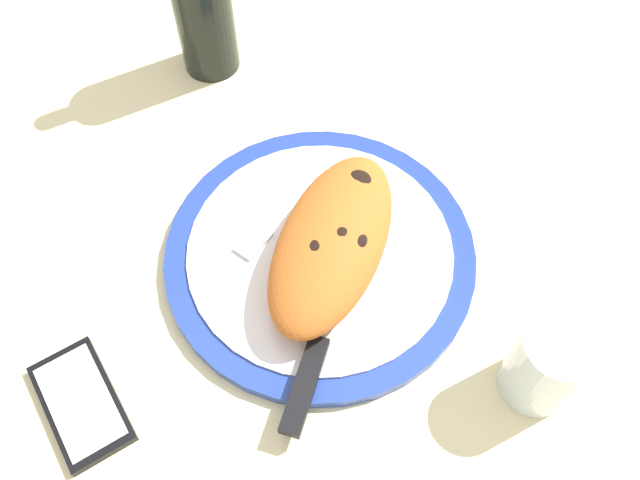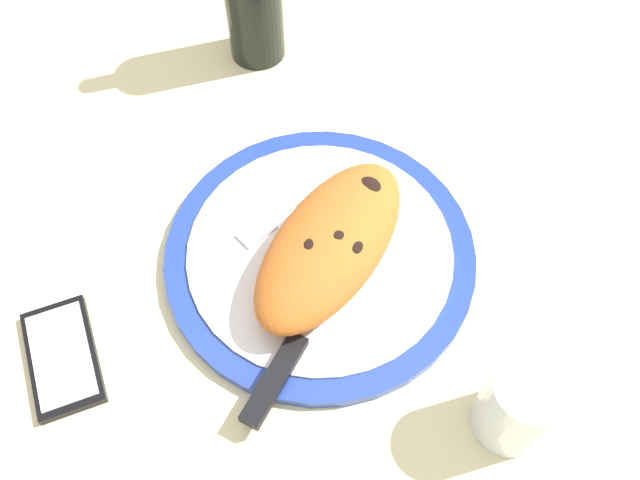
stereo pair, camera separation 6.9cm
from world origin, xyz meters
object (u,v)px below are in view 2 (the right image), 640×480
at_px(fork, 286,209).
at_px(smartphone, 63,357).
at_px(knife, 290,354).
at_px(plate, 320,254).
at_px(water_glass, 517,407).
at_px(calzone, 328,245).

xyz_separation_m(fork, smartphone, (0.27, -0.02, -0.01)).
relative_size(fork, knife, 0.73).
bearing_deg(plate, water_glass, 92.68).
xyz_separation_m(calzone, water_glass, (-0.01, 0.23, -0.01)).
bearing_deg(smartphone, knife, 137.09).
xyz_separation_m(fork, water_glass, (-0.00, 0.31, 0.02)).
height_order(calzone, knife, calzone).
relative_size(plate, knife, 1.53).
relative_size(calzone, fork, 1.56).
distance_m(plate, water_glass, 0.25).
height_order(plate, fork, fork).
height_order(fork, smartphone, fork).
distance_m(knife, smartphone, 0.22).
bearing_deg(smartphone, plate, 162.53).
height_order(plate, knife, knife).
bearing_deg(fork, smartphone, -4.40).
xyz_separation_m(knife, smartphone, (0.16, -0.15, -0.02)).
bearing_deg(knife, smartphone, -42.91).
bearing_deg(calzone, smartphone, -20.52).
height_order(plate, smartphone, plate).
xyz_separation_m(smartphone, water_glass, (-0.27, 0.33, 0.04)).
bearing_deg(fork, plate, 83.97).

